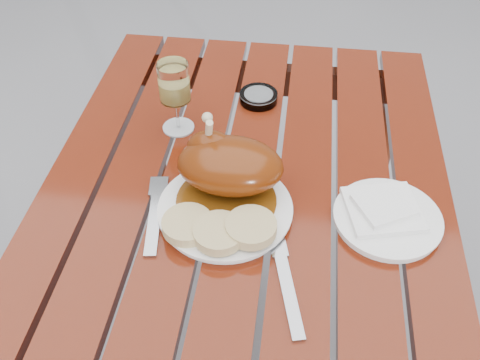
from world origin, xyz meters
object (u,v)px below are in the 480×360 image
table (242,311)px  side_plate (387,219)px  wine_glass (176,98)px  ashtray (258,97)px  dinner_plate (225,210)px

table → side_plate: side_plate is taller
wine_glass → side_plate: 0.50m
table → ashtray: (-0.00, 0.33, 0.39)m
table → side_plate: (0.27, -0.01, 0.38)m
dinner_plate → ashtray: (0.02, 0.36, 0.00)m
dinner_plate → side_plate: (0.30, 0.02, -0.00)m
table → side_plate: 0.47m
table → dinner_plate: bearing=-137.6°
side_plate → wine_glass: bearing=153.3°
dinner_plate → wine_glass: 0.28m
table → dinner_plate: (-0.03, -0.03, 0.38)m
side_plate → ashtray: ashtray is taller
wine_glass → ashtray: (0.16, 0.12, -0.07)m
dinner_plate → ashtray: size_ratio=2.84×
side_plate → ashtray: size_ratio=2.24×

